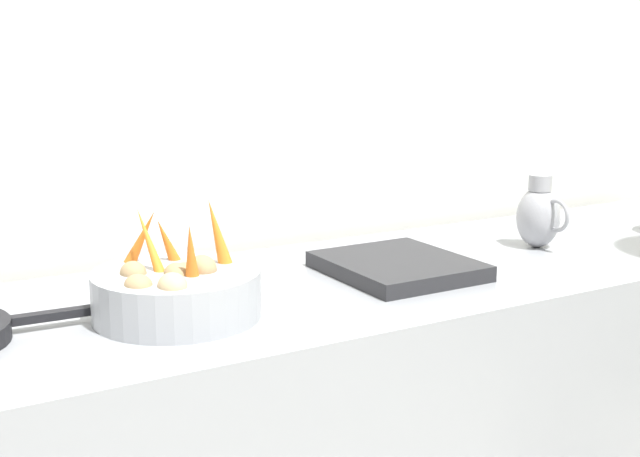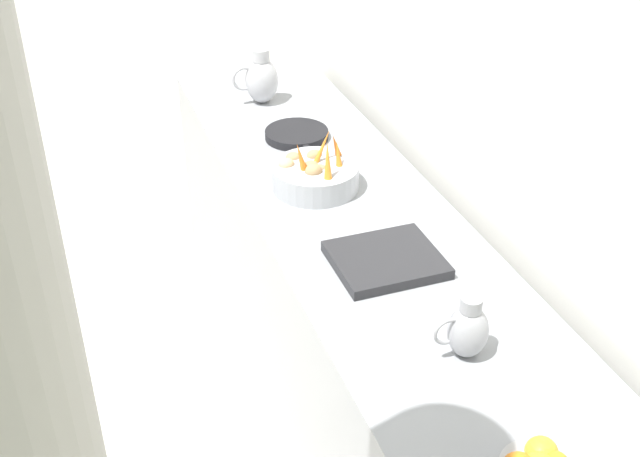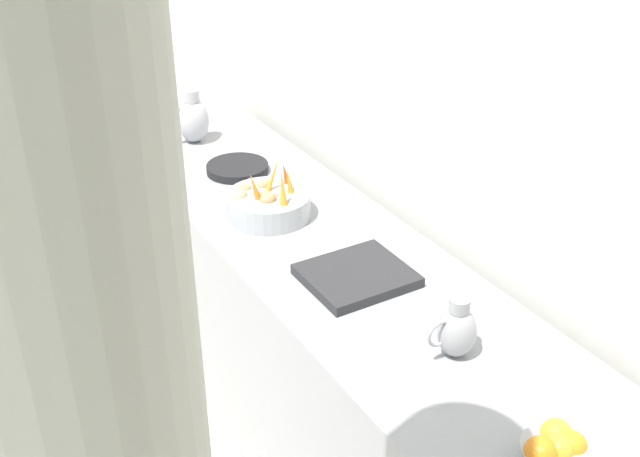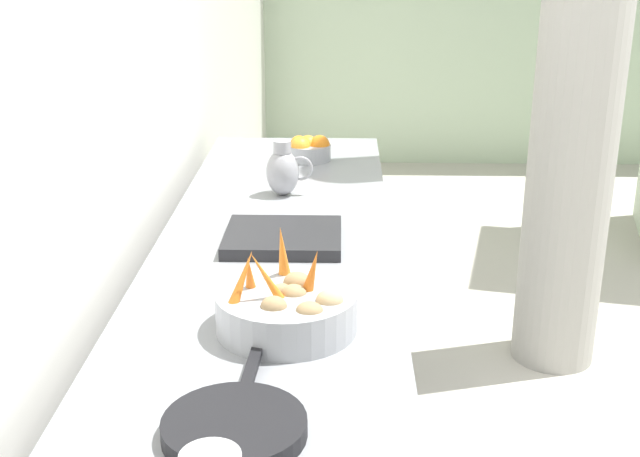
# 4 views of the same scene
# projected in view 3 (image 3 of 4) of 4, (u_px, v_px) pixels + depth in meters

# --- Properties ---
(tile_wall_left) EXTENTS (0.10, 8.06, 3.00)m
(tile_wall_left) POSITION_uv_depth(u_px,v_px,m) (538.00, 113.00, 2.31)
(tile_wall_left) COLOR white
(tile_wall_left) RESTS_ON ground_plane
(prep_counter) EXTENTS (0.70, 3.13, 0.92)m
(prep_counter) POSITION_uv_depth(u_px,v_px,m) (323.00, 346.00, 2.99)
(prep_counter) COLOR gray
(prep_counter) RESTS_ON ground_plane
(vegetable_colander) EXTENTS (0.33, 0.33, 0.23)m
(vegetable_colander) POSITION_uv_depth(u_px,v_px,m) (268.00, 204.00, 2.92)
(vegetable_colander) COLOR #9EA0A5
(vegetable_colander) RESTS_ON prep_counter
(orange_bowl) EXTENTS (0.18, 0.18, 0.10)m
(orange_bowl) POSITION_uv_depth(u_px,v_px,m) (556.00, 452.00, 1.81)
(orange_bowl) COLOR #9EA0A5
(orange_bowl) RESTS_ON prep_counter
(metal_pitcher_tall) EXTENTS (0.21, 0.15, 0.25)m
(metal_pitcher_tall) POSITION_uv_depth(u_px,v_px,m) (192.00, 119.00, 3.55)
(metal_pitcher_tall) COLOR #A3A3A8
(metal_pitcher_tall) RESTS_ON prep_counter
(metal_pitcher_short) EXTENTS (0.16, 0.11, 0.19)m
(metal_pitcher_short) POSITION_uv_depth(u_px,v_px,m) (456.00, 330.00, 2.17)
(metal_pitcher_short) COLOR #939399
(metal_pitcher_short) RESTS_ON prep_counter
(counter_sink_basin) EXTENTS (0.34, 0.30, 0.04)m
(counter_sink_basin) POSITION_uv_depth(u_px,v_px,m) (357.00, 276.00, 2.54)
(counter_sink_basin) COLOR #232326
(counter_sink_basin) RESTS_ON prep_counter
(skillet_on_counter) EXTENTS (0.27, 0.44, 0.03)m
(skillet_on_counter) POSITION_uv_depth(u_px,v_px,m) (238.00, 169.00, 3.29)
(skillet_on_counter) COLOR black
(skillet_on_counter) RESTS_ON prep_counter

